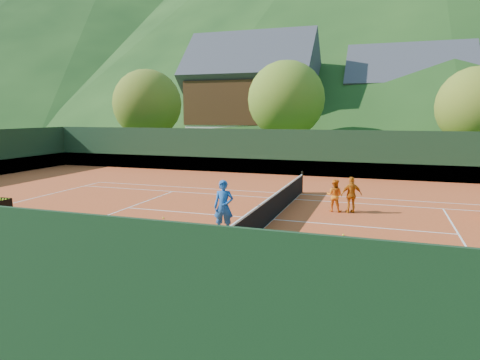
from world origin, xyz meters
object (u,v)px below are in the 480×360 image
(student_a, at_px, (334,195))
(chalet_left, at_px, (252,99))
(student_b, at_px, (351,195))
(ball_hopper, at_px, (0,206))
(chalet_mid, at_px, (407,105))
(coach, at_px, (224,207))
(tennis_net, at_px, (273,207))

(student_a, distance_m, chalet_left, 30.75)
(student_b, xyz_separation_m, ball_hopper, (-11.68, -6.20, 0.00))
(student_b, relative_size, ball_hopper, 1.48)
(chalet_mid, bearing_deg, student_a, -97.06)
(coach, bearing_deg, student_a, 43.04)
(ball_hopper, relative_size, chalet_left, 0.07)
(coach, relative_size, chalet_mid, 0.14)
(student_a, distance_m, ball_hopper, 12.64)
(ball_hopper, bearing_deg, student_a, 29.59)
(tennis_net, height_order, chalet_left, chalet_left)
(student_b, relative_size, tennis_net, 0.12)
(tennis_net, distance_m, chalet_mid, 34.81)
(student_b, distance_m, tennis_net, 3.46)
(coach, relative_size, student_b, 1.22)
(coach, height_order, ball_hopper, coach)
(coach, relative_size, student_a, 1.35)
(coach, xyz_separation_m, chalet_left, (-8.89, 32.36, 4.72))
(coach, bearing_deg, chalet_mid, 66.99)
(student_b, height_order, chalet_left, chalet_left)
(coach, xyz_separation_m, tennis_net, (1.11, 2.36, -0.40))
(student_a, xyz_separation_m, ball_hopper, (-10.99, -6.24, 0.08))
(student_a, height_order, ball_hopper, student_a)
(student_b, xyz_separation_m, chalet_left, (-12.74, 27.89, 4.88))
(coach, bearing_deg, tennis_net, 52.96)
(chalet_mid, bearing_deg, tennis_net, -100.01)
(student_a, height_order, chalet_mid, chalet_mid)
(coach, bearing_deg, chalet_left, 93.42)
(coach, bearing_deg, student_b, 37.37)
(student_a, distance_m, tennis_net, 2.98)
(student_b, relative_size, chalet_left, 0.11)
(student_a, distance_m, chalet_mid, 32.38)
(coach, distance_m, ball_hopper, 8.02)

